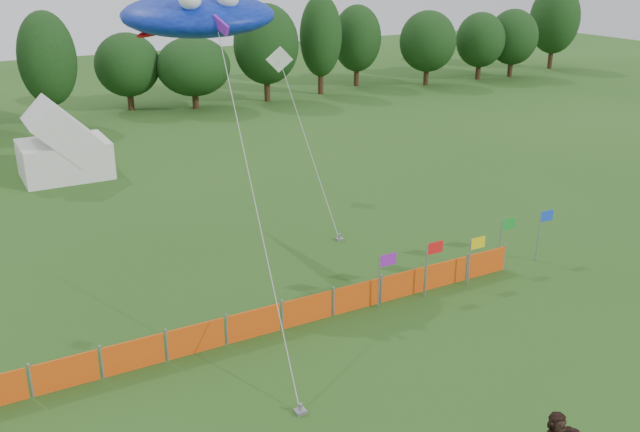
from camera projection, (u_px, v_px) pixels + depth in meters
treeline at (83, 63)px, 52.53m from camera, size 104.57×8.78×8.36m
tent_right at (63, 147)px, 39.74m from camera, size 4.78×3.82×3.37m
barrier_fence at (281, 316)px, 23.96m from camera, size 19.90×0.06×1.00m
flag_row at (470, 249)px, 27.10m from camera, size 8.73×0.59×2.13m
stingray_kite at (195, 15)px, 27.50m from camera, size 6.96×19.97×10.79m
small_kite_white at (292, 97)px, 35.59m from camera, size 2.24×8.93×7.44m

